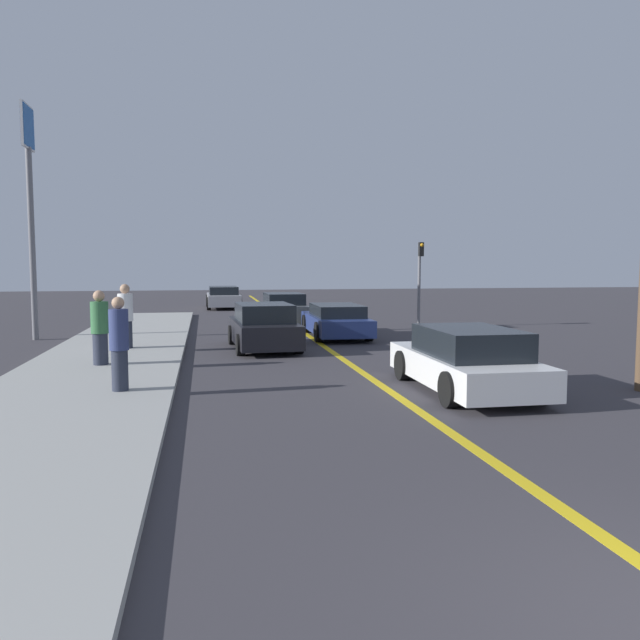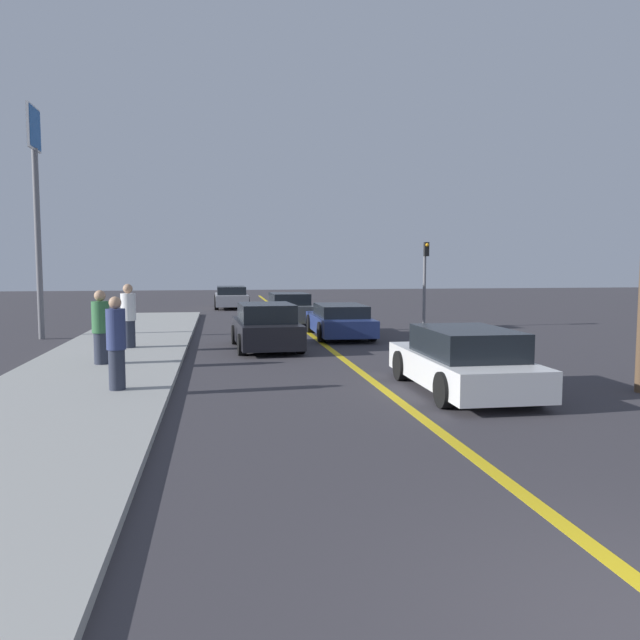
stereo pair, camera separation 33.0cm
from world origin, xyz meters
name	(u,v)px [view 2 (the right image)]	position (x,y,z in m)	size (l,w,h in m)	color
road_center_line	(315,338)	(0.00, 18.00, 0.00)	(0.20, 60.00, 0.01)	gold
sidewalk_left	(116,355)	(-6.06, 14.40, 0.07)	(3.71, 28.80, 0.13)	#9E9E99
car_near_right_lane	(463,361)	(1.48, 8.43, 0.62)	(1.93, 4.35, 1.28)	silver
car_ahead_center	(266,327)	(-1.88, 15.41, 0.65)	(2.01, 4.13, 1.37)	black
car_far_distant	(340,321)	(0.89, 18.14, 0.57)	(1.97, 4.76, 1.14)	navy
car_parked_left_lot	(289,309)	(-0.31, 23.26, 0.63)	(1.95, 3.96, 1.31)	#4C5156
car_oncoming_far	(231,297)	(-2.54, 33.44, 0.63)	(1.98, 4.78, 1.26)	#9E9EA3
pedestrian_near_curb	(116,343)	(-5.19, 9.09, 1.02)	(0.36, 0.36, 1.78)	#282D3D
pedestrian_mid_group	(101,327)	(-6.06, 12.38, 1.01)	(0.41, 0.41, 1.78)	#282D3D
pedestrian_far_standing	(128,316)	(-5.83, 15.37, 1.04)	(0.42, 0.42, 1.83)	#282D3D
traffic_light	(425,275)	(4.82, 20.62, 2.12)	(0.18, 0.40, 3.39)	slate
roadside_sign	(36,178)	(-9.19, 19.09, 5.38)	(0.20, 1.33, 7.70)	slate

